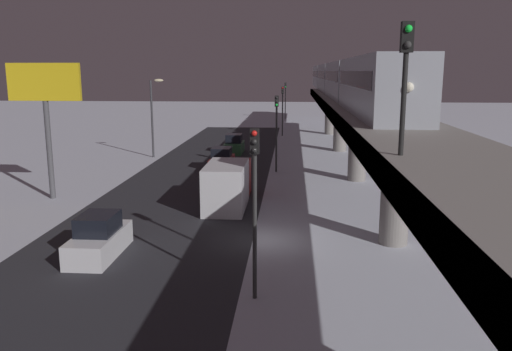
{
  "coord_description": "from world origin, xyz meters",
  "views": [
    {
      "loc": [
        -1.43,
        24.98,
        8.39
      ],
      "look_at": [
        1.11,
        -11.13,
        1.09
      ],
      "focal_mm": 36.41,
      "sensor_mm": 36.0,
      "label": 1
    }
  ],
  "objects": [
    {
      "name": "sedan_red",
      "position": [
        4.6,
        -18.64,
        0.78
      ],
      "size": [
        1.91,
        4.38,
        1.97
      ],
      "rotation": [
        0.0,
        0.0,
        3.14
      ],
      "color": "#A51E1E",
      "rests_on": "ground_plane"
    },
    {
      "name": "sedan_white_2",
      "position": [
        7.4,
        2.7,
        0.8
      ],
      "size": [
        1.8,
        4.38,
        1.97
      ],
      "color": "silver",
      "rests_on": "ground_plane"
    },
    {
      "name": "traffic_light_near",
      "position": [
        -0.1,
        6.81,
        4.2
      ],
      "size": [
        0.32,
        0.44,
        6.4
      ],
      "color": "#2D2D2D",
      "rests_on": "ground_plane"
    },
    {
      "name": "rail_signal",
      "position": [
        -4.78,
        8.85,
        8.55
      ],
      "size": [
        0.36,
        0.41,
        4.0
      ],
      "color": "black",
      "rests_on": "elevated_railway"
    },
    {
      "name": "ground_plane",
      "position": [
        0.0,
        0.0,
        0.0
      ],
      "size": [
        240.0,
        240.0,
        0.0
      ],
      "primitive_type": "plane",
      "color": "silver"
    },
    {
      "name": "traffic_light_far",
      "position": [
        -0.1,
        -43.18,
        4.2
      ],
      "size": [
        0.32,
        0.44,
        6.4
      ],
      "color": "#2D2D2D",
      "rests_on": "ground_plane"
    },
    {
      "name": "sedan_green",
      "position": [
        4.6,
        -28.19,
        0.8
      ],
      "size": [
        1.8,
        4.09,
        1.97
      ],
      "rotation": [
        0.0,
        0.0,
        3.14
      ],
      "color": "#2D6038",
      "rests_on": "ground_plane"
    },
    {
      "name": "box_truck",
      "position": [
        2.6,
        -7.06,
        1.35
      ],
      "size": [
        2.4,
        7.4,
        2.8
      ],
      "color": "#A51E1E",
      "rests_on": "ground_plane"
    },
    {
      "name": "commercial_billboard",
      "position": [
        14.57,
        -7.86,
        6.83
      ],
      "size": [
        4.8,
        0.36,
        8.9
      ],
      "color": "#4C4C51",
      "rests_on": "ground_plane"
    },
    {
      "name": "elevated_railway",
      "position": [
        -6.39,
        0.0,
        5.04
      ],
      "size": [
        5.0,
        106.32,
        5.83
      ],
      "color": "gray",
      "rests_on": "ground_plane"
    },
    {
      "name": "traffic_light_mid",
      "position": [
        -0.1,
        -18.18,
        4.2
      ],
      "size": [
        0.32,
        0.44,
        6.4
      ],
      "color": "#2D2D2D",
      "rests_on": "ground_plane"
    },
    {
      "name": "traffic_light_distant",
      "position": [
        -0.1,
        -68.17,
        4.2
      ],
      "size": [
        0.32,
        0.44,
        6.4
      ],
      "color": "#2D2D2D",
      "rests_on": "ground_plane"
    },
    {
      "name": "subway_train",
      "position": [
        -6.48,
        -35.33,
        7.61
      ],
      "size": [
        2.94,
        74.07,
        3.4
      ],
      "color": "#999EA8",
      "rests_on": "elevated_railway"
    },
    {
      "name": "street_lamp_far",
      "position": [
        12.07,
        -25.0,
        4.81
      ],
      "size": [
        1.35,
        0.44,
        7.65
      ],
      "color": "#38383D",
      "rests_on": "ground_plane"
    },
    {
      "name": "avenue_asphalt",
      "position": [
        6.0,
        0.0,
        0.0
      ],
      "size": [
        11.0,
        106.32,
        0.01
      ],
      "primitive_type": "cube",
      "color": "#28282D",
      "rests_on": "ground_plane"
    }
  ]
}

